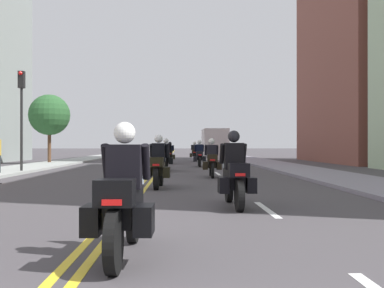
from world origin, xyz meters
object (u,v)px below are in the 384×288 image
motorcycle_5 (199,156)px  motorcycle_7 (195,153)px  motorcycle_6 (170,155)px  motorcycle_1 (234,176)px  motorcycle_3 (212,161)px  motorcycle_0 (123,202)px  parked_truck (214,146)px  motorcycle_2 (158,167)px  traffic_light_near (21,103)px  street_tree_1 (49,115)px  motorcycle_4 (166,158)px

motorcycle_5 → motorcycle_7: bearing=90.4°
motorcycle_7 → motorcycle_5: bearing=-86.8°
motorcycle_7 → motorcycle_6: bearing=-109.7°
motorcycle_1 → motorcycle_3: 9.23m
motorcycle_5 → motorcycle_0: bearing=-94.3°
motorcycle_5 → parked_truck: 15.28m
motorcycle_2 → traffic_light_near: (-6.81, 7.86, 2.68)m
motorcycle_0 → motorcycle_6: 27.76m
motorcycle_5 → street_tree_1: 11.70m
motorcycle_3 → traffic_light_near: size_ratio=0.44×
motorcycle_1 → motorcycle_7: (0.11, 27.84, -0.01)m
motorcycle_5 → motorcycle_4: bearing=-112.4°
street_tree_1 → parked_truck: (12.48, 10.54, -2.18)m
motorcycle_4 → parked_truck: parked_truck is taller
motorcycle_6 → motorcycle_7: (1.92, 4.52, 0.00)m
motorcycle_0 → motorcycle_6: size_ratio=1.01×
motorcycle_3 → motorcycle_2: bearing=-111.8°
motorcycle_1 → motorcycle_3: motorcycle_1 is taller
motorcycle_3 → motorcycle_6: size_ratio=0.95×
motorcycle_0 → parked_truck: bearing=85.7°
parked_truck → motorcycle_3: bearing=-94.7°
street_tree_1 → parked_truck: size_ratio=0.75×
motorcycle_4 → parked_truck: (4.02, 19.70, 0.60)m
motorcycle_0 → motorcycle_1: (1.84, 4.45, 0.00)m
motorcycle_6 → traffic_light_near: bearing=-121.5°
motorcycle_7 → street_tree_1: bearing=-153.0°
motorcycle_1 → parked_truck: parked_truck is taller
motorcycle_5 → parked_truck: size_ratio=0.33×
traffic_light_near → street_tree_1: size_ratio=0.99×
motorcycle_1 → parked_truck: bearing=84.9°
motorcycle_2 → traffic_light_near: bearing=133.7°
motorcycle_2 → motorcycle_4: bearing=93.0°
motorcycle_4 → parked_truck: 20.11m
motorcycle_2 → motorcycle_7: motorcycle_2 is taller
motorcycle_5 → parked_truck: parked_truck is taller
motorcycle_0 → motorcycle_2: 8.96m
motorcycle_0 → motorcycle_7: size_ratio=1.05×
motorcycle_3 → traffic_light_near: bearing=161.4°
motorcycle_1 → traffic_light_near: (-8.63, 12.37, 2.68)m
motorcycle_6 → motorcycle_2: bearing=-89.6°
motorcycle_2 → motorcycle_7: (1.93, 23.33, -0.00)m
motorcycle_2 → motorcycle_5: 14.29m
motorcycle_2 → motorcycle_6: (0.01, 18.81, -0.01)m
motorcycle_1 → motorcycle_2: motorcycle_2 is taller
motorcycle_2 → motorcycle_6: bearing=92.8°
motorcycle_6 → parked_truck: parked_truck is taller
motorcycle_0 → motorcycle_4: 18.55m
motorcycle_2 → motorcycle_6: 18.81m
motorcycle_0 → motorcycle_3: motorcycle_3 is taller
parked_truck → motorcycle_6: bearing=-110.8°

